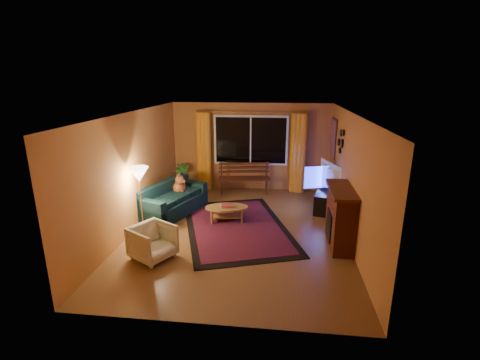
# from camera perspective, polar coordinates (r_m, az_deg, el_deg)

# --- Properties ---
(floor) EXTENTS (4.50, 6.00, 0.02)m
(floor) POSITION_cam_1_polar(r_m,az_deg,el_deg) (7.59, -0.26, -8.34)
(floor) COLOR brown
(floor) RESTS_ON ground
(ceiling) EXTENTS (4.50, 6.00, 0.02)m
(ceiling) POSITION_cam_1_polar(r_m,az_deg,el_deg) (6.92, -0.29, 10.96)
(ceiling) COLOR white
(ceiling) RESTS_ON ground
(wall_back) EXTENTS (4.50, 0.02, 2.50)m
(wall_back) POSITION_cam_1_polar(r_m,az_deg,el_deg) (10.07, 1.77, 5.44)
(wall_back) COLOR #B67237
(wall_back) RESTS_ON ground
(wall_left) EXTENTS (0.02, 6.00, 2.50)m
(wall_left) POSITION_cam_1_polar(r_m,az_deg,el_deg) (7.74, -17.13, 1.34)
(wall_left) COLOR #B67237
(wall_left) RESTS_ON ground
(wall_right) EXTENTS (0.02, 6.00, 2.50)m
(wall_right) POSITION_cam_1_polar(r_m,az_deg,el_deg) (7.25, 17.76, 0.27)
(wall_right) COLOR #B67237
(wall_right) RESTS_ON ground
(window) EXTENTS (2.00, 0.02, 1.30)m
(window) POSITION_cam_1_polar(r_m,az_deg,el_deg) (9.97, 1.75, 6.50)
(window) COLOR black
(window) RESTS_ON wall_back
(curtain_rod) EXTENTS (3.20, 0.03, 0.03)m
(curtain_rod) POSITION_cam_1_polar(r_m,az_deg,el_deg) (9.81, 1.77, 11.06)
(curtain_rod) COLOR #BF8C3F
(curtain_rod) RESTS_ON wall_back
(curtain_left) EXTENTS (0.36, 0.36, 2.24)m
(curtain_left) POSITION_cam_1_polar(r_m,az_deg,el_deg) (10.17, -5.92, 4.73)
(curtain_left) COLOR orange
(curtain_left) RESTS_ON ground
(curtain_right) EXTENTS (0.36, 0.36, 2.24)m
(curtain_right) POSITION_cam_1_polar(r_m,az_deg,el_deg) (9.95, 9.50, 4.32)
(curtain_right) COLOR orange
(curtain_right) RESTS_ON ground
(bench) EXTENTS (1.49, 0.63, 0.43)m
(bench) POSITION_cam_1_polar(r_m,az_deg,el_deg) (9.89, 0.70, -0.93)
(bench) COLOR #3B1B0E
(bench) RESTS_ON ground
(potted_plant) EXTENTS (0.50, 0.50, 0.81)m
(potted_plant) POSITION_cam_1_polar(r_m,az_deg,el_deg) (10.08, -9.56, 0.29)
(potted_plant) COLOR #235B1E
(potted_plant) RESTS_ON ground
(sofa) EXTENTS (1.39, 2.01, 0.75)m
(sofa) POSITION_cam_1_polar(r_m,az_deg,el_deg) (8.50, -10.94, -3.08)
(sofa) COLOR black
(sofa) RESTS_ON ground
(dog) EXTENTS (0.39, 0.52, 0.54)m
(dog) POSITION_cam_1_polar(r_m,az_deg,el_deg) (8.78, -9.93, -0.57)
(dog) COLOR #A2532D
(dog) RESTS_ON sofa
(armchair) EXTENTS (0.89, 0.90, 0.70)m
(armchair) POSITION_cam_1_polar(r_m,az_deg,el_deg) (6.55, -14.16, -9.62)
(armchair) COLOR beige
(armchair) RESTS_ON ground
(floor_lamp) EXTENTS (0.30, 0.30, 1.43)m
(floor_lamp) POSITION_cam_1_polar(r_m,az_deg,el_deg) (7.51, -15.92, -3.30)
(floor_lamp) COLOR #BF8C3F
(floor_lamp) RESTS_ON ground
(rug) EXTENTS (3.05, 3.83, 0.02)m
(rug) POSITION_cam_1_polar(r_m,az_deg,el_deg) (7.75, -0.65, -7.61)
(rug) COLOR maroon
(rug) RESTS_ON ground
(coffee_table) EXTENTS (1.12, 1.12, 0.36)m
(coffee_table) POSITION_cam_1_polar(r_m,az_deg,el_deg) (7.99, -2.19, -5.57)
(coffee_table) COLOR #A67F3C
(coffee_table) RESTS_ON ground
(tv_console) EXTENTS (0.67, 1.25, 0.49)m
(tv_console) POSITION_cam_1_polar(r_m,az_deg,el_deg) (8.93, 13.79, -3.15)
(tv_console) COLOR black
(tv_console) RESTS_ON ground
(television) EXTENTS (0.51, 1.18, 0.68)m
(television) POSITION_cam_1_polar(r_m,az_deg,el_deg) (8.76, 14.05, 0.48)
(television) COLOR black
(television) RESTS_ON tv_console
(fireplace) EXTENTS (0.40, 1.20, 1.10)m
(fireplace) POSITION_cam_1_polar(r_m,az_deg,el_deg) (7.06, 16.18, -6.04)
(fireplace) COLOR maroon
(fireplace) RESTS_ON ground
(mirror_cluster) EXTENTS (0.06, 0.60, 0.56)m
(mirror_cluster) POSITION_cam_1_polar(r_m,az_deg,el_deg) (8.37, 16.13, 6.38)
(mirror_cluster) COLOR black
(mirror_cluster) RESTS_ON wall_right
(painting) EXTENTS (0.04, 0.76, 0.96)m
(painting) POSITION_cam_1_polar(r_m,az_deg,el_deg) (9.51, 15.04, 6.69)
(painting) COLOR #DC5D16
(painting) RESTS_ON wall_right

